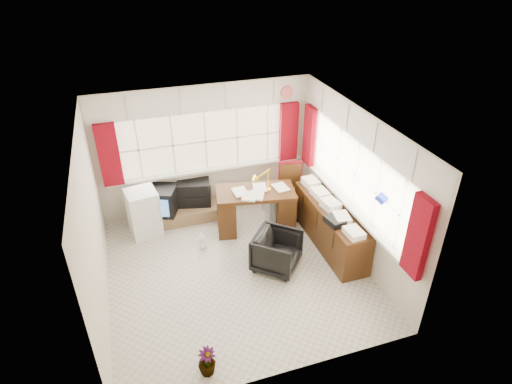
{
  "coord_description": "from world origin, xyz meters",
  "views": [
    {
      "loc": [
        -1.34,
        -5.14,
        4.68
      ],
      "look_at": [
        0.5,
        0.55,
        1.09
      ],
      "focal_mm": 30.0,
      "sensor_mm": 36.0,
      "label": 1
    }
  ],
  "objects_px": {
    "mini_fridge": "(144,213)",
    "radiator": "(276,214)",
    "credenza": "(330,225)",
    "crt_tv": "(161,200)",
    "office_chair": "(277,251)",
    "tv_bench": "(185,214)",
    "desk": "(255,208)",
    "task_chair": "(290,188)",
    "desk_lamp": "(268,175)"
  },
  "relations": [
    {
      "from": "task_chair",
      "to": "mini_fridge",
      "type": "bearing_deg",
      "value": 176.05
    },
    {
      "from": "crt_tv",
      "to": "mini_fridge",
      "type": "height_order",
      "value": "mini_fridge"
    },
    {
      "from": "desk",
      "to": "crt_tv",
      "type": "relative_size",
      "value": 2.1
    },
    {
      "from": "task_chair",
      "to": "crt_tv",
      "type": "height_order",
      "value": "task_chair"
    },
    {
      "from": "credenza",
      "to": "crt_tv",
      "type": "xyz_separation_m",
      "value": [
        -2.68,
        1.53,
        0.11
      ]
    },
    {
      "from": "tv_bench",
      "to": "office_chair",
      "type": "bearing_deg",
      "value": -56.79
    },
    {
      "from": "task_chair",
      "to": "mini_fridge",
      "type": "xyz_separation_m",
      "value": [
        -2.73,
        0.19,
        -0.13
      ]
    },
    {
      "from": "credenza",
      "to": "mini_fridge",
      "type": "xyz_separation_m",
      "value": [
        -3.02,
        1.31,
        0.04
      ]
    },
    {
      "from": "desk",
      "to": "credenza",
      "type": "height_order",
      "value": "credenza"
    },
    {
      "from": "radiator",
      "to": "credenza",
      "type": "bearing_deg",
      "value": -48.74
    },
    {
      "from": "tv_bench",
      "to": "crt_tv",
      "type": "bearing_deg",
      "value": 179.06
    },
    {
      "from": "mini_fridge",
      "to": "crt_tv",
      "type": "bearing_deg",
      "value": 32.44
    },
    {
      "from": "office_chair",
      "to": "tv_bench",
      "type": "xyz_separation_m",
      "value": [
        -1.2,
        1.83,
        -0.2
      ]
    },
    {
      "from": "tv_bench",
      "to": "mini_fridge",
      "type": "relative_size",
      "value": 1.6
    },
    {
      "from": "office_chair",
      "to": "credenza",
      "type": "bearing_deg",
      "value": -33.5
    },
    {
      "from": "mini_fridge",
      "to": "office_chair",
      "type": "bearing_deg",
      "value": -39.89
    },
    {
      "from": "desk",
      "to": "office_chair",
      "type": "distance_m",
      "value": 1.15
    },
    {
      "from": "task_chair",
      "to": "radiator",
      "type": "xyz_separation_m",
      "value": [
        -0.4,
        -0.33,
        -0.31
      ]
    },
    {
      "from": "mini_fridge",
      "to": "tv_bench",
      "type": "bearing_deg",
      "value": 15.61
    },
    {
      "from": "desk_lamp",
      "to": "task_chair",
      "type": "relative_size",
      "value": 0.41
    },
    {
      "from": "desk",
      "to": "radiator",
      "type": "height_order",
      "value": "desk"
    },
    {
      "from": "credenza",
      "to": "mini_fridge",
      "type": "bearing_deg",
      "value": 156.51
    },
    {
      "from": "credenza",
      "to": "crt_tv",
      "type": "height_order",
      "value": "credenza"
    },
    {
      "from": "radiator",
      "to": "mini_fridge",
      "type": "relative_size",
      "value": 0.73
    },
    {
      "from": "office_chair",
      "to": "credenza",
      "type": "height_order",
      "value": "credenza"
    },
    {
      "from": "desk",
      "to": "credenza",
      "type": "bearing_deg",
      "value": -38.03
    },
    {
      "from": "desk",
      "to": "crt_tv",
      "type": "height_order",
      "value": "desk"
    },
    {
      "from": "task_chair",
      "to": "mini_fridge",
      "type": "distance_m",
      "value": 2.74
    },
    {
      "from": "office_chair",
      "to": "radiator",
      "type": "distance_m",
      "value": 1.17
    },
    {
      "from": "radiator",
      "to": "credenza",
      "type": "distance_m",
      "value": 1.06
    },
    {
      "from": "office_chair",
      "to": "tv_bench",
      "type": "bearing_deg",
      "value": 73.87
    },
    {
      "from": "tv_bench",
      "to": "mini_fridge",
      "type": "xyz_separation_m",
      "value": [
        -0.74,
        -0.21,
        0.31
      ]
    },
    {
      "from": "desk_lamp",
      "to": "crt_tv",
      "type": "xyz_separation_m",
      "value": [
        -1.83,
        0.72,
        -0.6
      ]
    },
    {
      "from": "credenza",
      "to": "desk_lamp",
      "type": "bearing_deg",
      "value": 136.5
    },
    {
      "from": "desk_lamp",
      "to": "mini_fridge",
      "type": "xyz_separation_m",
      "value": [
        -2.17,
        0.5,
        -0.67
      ]
    },
    {
      "from": "mini_fridge",
      "to": "credenza",
      "type": "bearing_deg",
      "value": -23.49
    },
    {
      "from": "desk_lamp",
      "to": "desk",
      "type": "bearing_deg",
      "value": 171.81
    },
    {
      "from": "task_chair",
      "to": "credenza",
      "type": "xyz_separation_m",
      "value": [
        0.29,
        -1.12,
        -0.17
      ]
    },
    {
      "from": "desk",
      "to": "credenza",
      "type": "relative_size",
      "value": 0.74
    },
    {
      "from": "desk",
      "to": "crt_tv",
      "type": "xyz_separation_m",
      "value": [
        -1.61,
        0.69,
        0.06
      ]
    },
    {
      "from": "desk",
      "to": "desk_lamp",
      "type": "height_order",
      "value": "desk_lamp"
    },
    {
      "from": "radiator",
      "to": "mini_fridge",
      "type": "xyz_separation_m",
      "value": [
        -2.33,
        0.52,
        0.18
      ]
    },
    {
      "from": "radiator",
      "to": "crt_tv",
      "type": "relative_size",
      "value": 0.9
    },
    {
      "from": "desk",
      "to": "task_chair",
      "type": "relative_size",
      "value": 1.39
    },
    {
      "from": "desk",
      "to": "office_chair",
      "type": "height_order",
      "value": "desk"
    },
    {
      "from": "credenza",
      "to": "tv_bench",
      "type": "bearing_deg",
      "value": 146.29
    },
    {
      "from": "desk_lamp",
      "to": "tv_bench",
      "type": "height_order",
      "value": "desk_lamp"
    },
    {
      "from": "mini_fridge",
      "to": "radiator",
      "type": "bearing_deg",
      "value": -12.64
    },
    {
      "from": "office_chair",
      "to": "credenza",
      "type": "xyz_separation_m",
      "value": [
        1.08,
        0.31,
        0.08
      ]
    },
    {
      "from": "crt_tv",
      "to": "credenza",
      "type": "bearing_deg",
      "value": -29.63
    }
  ]
}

